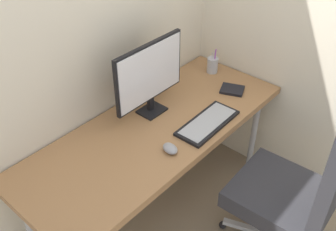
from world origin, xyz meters
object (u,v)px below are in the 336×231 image
at_px(monitor, 150,75).
at_px(notebook, 232,90).
at_px(keyboard, 208,123).
at_px(mouse, 170,149).
at_px(office_chair, 303,185).
at_px(pen_holder, 212,65).

relative_size(monitor, notebook, 3.51).
relative_size(monitor, keyboard, 1.22).
bearing_deg(mouse, keyboard, 11.03).
distance_m(office_chair, notebook, 0.77).
relative_size(monitor, pen_holder, 2.84).
bearing_deg(keyboard, notebook, 13.16).
bearing_deg(mouse, monitor, 71.29).
height_order(office_chair, mouse, office_chair).
xyz_separation_m(keyboard, mouse, (-0.32, 0.01, 0.01)).
relative_size(keyboard, notebook, 2.88).
xyz_separation_m(monitor, keyboard, (0.12, -0.34, -0.24)).
xyz_separation_m(mouse, pen_holder, (0.82, 0.32, 0.03)).
relative_size(keyboard, mouse, 4.40).
distance_m(monitor, notebook, 0.61).
relative_size(mouse, notebook, 0.65).
bearing_deg(pen_holder, monitor, 179.59).
height_order(monitor, notebook, monitor).
distance_m(monitor, keyboard, 0.43).
bearing_deg(notebook, mouse, 163.81).
bearing_deg(notebook, office_chair, -137.91).
bearing_deg(mouse, pen_holder, 34.24).
bearing_deg(keyboard, monitor, 109.37).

